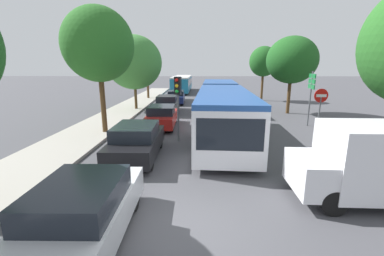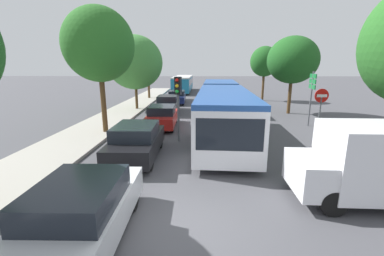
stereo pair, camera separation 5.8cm
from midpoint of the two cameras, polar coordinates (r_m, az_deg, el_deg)
ground_plane at (r=6.96m, az=-3.05°, el=-20.69°), size 200.00×200.00×0.00m
kerb_strip_left at (r=24.37m, az=-14.55°, el=4.05°), size 3.20×44.81×0.14m
articulated_bus at (r=17.57m, az=6.41°, el=5.65°), size 3.64×17.89×2.64m
city_bus_rear at (r=40.69m, az=-2.25°, el=10.01°), size 2.74×11.31×2.42m
queued_car_silver at (r=6.45m, az=-23.42°, el=-16.94°), size 1.87×4.33×1.50m
queued_car_black at (r=11.35m, az=-12.33°, el=-2.87°), size 1.89×4.37×1.51m
queued_car_red at (r=16.86m, az=-6.81°, el=2.57°), size 1.79×4.14×1.43m
queued_car_graphite at (r=22.53m, az=-5.61°, el=5.39°), size 1.81×4.19×1.45m
queued_car_navy at (r=27.69m, az=-3.61°, el=6.89°), size 1.75×4.05×1.40m
traffic_light at (r=13.33m, az=-3.30°, el=7.44°), size 0.38×0.40×3.40m
no_entry_sign at (r=14.64m, az=26.43°, el=4.15°), size 0.70×0.08×2.82m
direction_sign_post at (r=18.66m, az=24.90°, el=8.18°), size 0.26×1.39×3.60m
tree_left_mid at (r=15.70m, az=-20.05°, el=16.61°), size 3.89×3.89×7.12m
tree_left_far at (r=23.86m, az=-12.84°, el=14.02°), size 4.89×4.89×6.60m
tree_left_distant at (r=31.97m, az=-10.18°, el=13.71°), size 3.35×3.35×5.80m
tree_right_mid at (r=23.04m, az=21.21°, el=13.65°), size 4.09×4.09×6.31m
tree_right_far at (r=31.07m, az=15.67°, el=13.88°), size 3.20×3.20×6.14m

